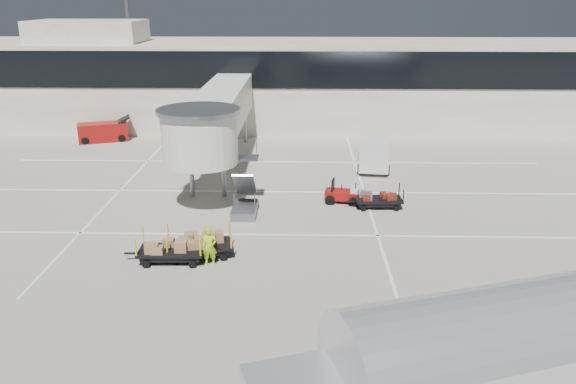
% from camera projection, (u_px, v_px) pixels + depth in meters
% --- Properties ---
extents(ground, '(140.00, 140.00, 0.00)m').
position_uv_depth(ground, '(263.00, 251.00, 28.13)').
color(ground, '#B1AA9E').
rests_on(ground, ground).
extents(lane_markings, '(40.00, 30.00, 0.02)m').
position_uv_depth(lane_markings, '(262.00, 190.00, 36.95)').
color(lane_markings, white).
rests_on(lane_markings, ground).
extents(terminal, '(64.00, 12.11, 15.20)m').
position_uv_depth(terminal, '(279.00, 82.00, 55.04)').
color(terminal, '#F0E5CF').
rests_on(terminal, ground).
extents(jet_bridge, '(5.70, 20.40, 6.03)m').
position_uv_depth(jet_bridge, '(216.00, 117.00, 38.38)').
color(jet_bridge, silver).
rests_on(jet_bridge, ground).
extents(baggage_tug, '(2.35, 1.73, 1.44)m').
position_uv_depth(baggage_tug, '(344.00, 194.00, 34.56)').
color(baggage_tug, maroon).
rests_on(baggage_tug, ground).
extents(suitcase_cart, '(3.46, 1.49, 1.35)m').
position_uv_depth(suitcase_cart, '(378.00, 200.00, 33.70)').
color(suitcase_cart, black).
rests_on(suitcase_cart, ground).
extents(box_cart_near, '(3.97, 2.12, 1.52)m').
position_uv_depth(box_cart_near, '(199.00, 245.00, 27.31)').
color(box_cart_near, black).
rests_on(box_cart_near, ground).
extents(box_cart_far, '(3.87, 1.64, 1.51)m').
position_uv_depth(box_cart_far, '(168.00, 251.00, 26.86)').
color(box_cart_far, black).
rests_on(box_cart_far, ground).
extents(ground_worker, '(0.74, 0.53, 1.91)m').
position_uv_depth(ground_worker, '(210.00, 247.00, 26.33)').
color(ground_worker, '#9CD616').
rests_on(ground_worker, ground).
extents(minivan, '(2.76, 5.33, 1.94)m').
position_uv_depth(minivan, '(374.00, 152.00, 41.50)').
color(minivan, silver).
rests_on(minivan, ground).
extents(belt_loader, '(4.71, 2.99, 2.13)m').
position_uv_depth(belt_loader, '(103.00, 132.00, 49.19)').
color(belt_loader, maroon).
rests_on(belt_loader, ground).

